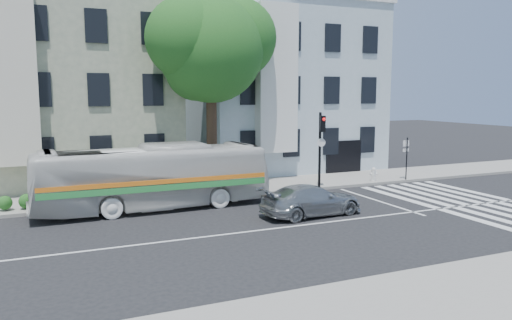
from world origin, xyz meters
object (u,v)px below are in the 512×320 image
bus (153,177)px  sedan (311,200)px  fire_hydrant (373,174)px  traffic_signal (321,140)px

bus → sedan: bearing=-124.7°
bus → fire_hydrant: (13.10, 1.32, -0.91)m
traffic_signal → fire_hydrant: traffic_signal is taller
sedan → traffic_signal: size_ratio=1.09×
bus → fire_hydrant: 13.20m
sedan → fire_hydrant: 8.83m
traffic_signal → sedan: bearing=-105.5°
bus → traffic_signal: bearing=-87.0°
fire_hydrant → sedan: bearing=-143.8°
bus → fire_hydrant: bearing=-85.9°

